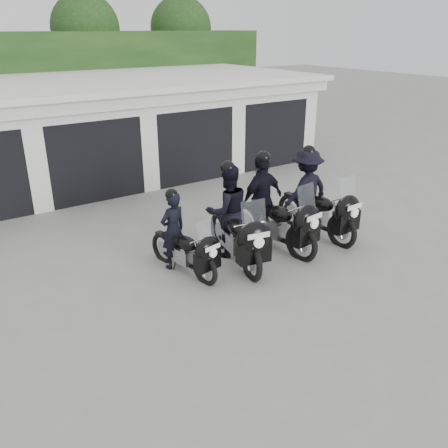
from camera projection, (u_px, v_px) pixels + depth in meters
ground at (205, 281)px, 8.99m from camera, size 80.00×80.00×0.00m
garage_block at (66, 133)px, 14.59m from camera, size 16.40×6.80×2.96m
background_vegetation at (32, 75)px, 17.98m from camera, size 20.00×3.90×5.80m
police_bike_a at (182, 240)px, 9.11m from camera, size 0.79×1.93×1.69m
police_bike_b at (232, 219)px, 9.56m from camera, size 1.14×2.38×2.09m
police_bike_c at (269, 206)px, 10.16m from camera, size 1.24×2.45×2.14m
police_bike_d at (312, 196)px, 10.81m from camera, size 1.28×2.41×2.09m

